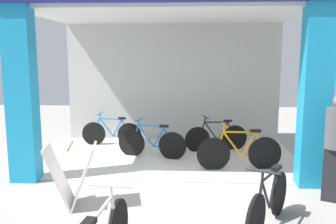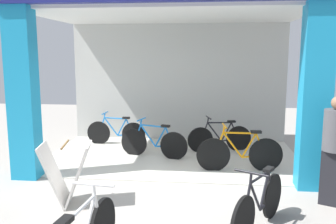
% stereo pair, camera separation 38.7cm
% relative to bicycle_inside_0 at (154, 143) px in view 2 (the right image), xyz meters
% --- Properties ---
extents(ground_plane, '(19.14, 19.14, 0.00)m').
position_rel_bicycle_inside_0_xyz_m(ground_plane, '(0.39, -1.53, -0.35)').
color(ground_plane, '#9E9991').
rests_on(ground_plane, ground).
extents(shop_facade, '(5.77, 3.67, 3.97)m').
position_rel_bicycle_inside_0_xyz_m(shop_facade, '(0.39, 0.12, 1.76)').
color(shop_facade, beige).
rests_on(shop_facade, ground).
extents(bicycle_inside_0, '(1.54, 0.50, 0.87)m').
position_rel_bicycle_inside_0_xyz_m(bicycle_inside_0, '(0.00, 0.00, 0.00)').
color(bicycle_inside_0, black).
rests_on(bicycle_inside_0, ground).
extents(bicycle_inside_1, '(1.49, 0.50, 0.84)m').
position_rel_bicycle_inside_0_xyz_m(bicycle_inside_1, '(1.47, 0.66, -0.01)').
color(bicycle_inside_1, black).
rests_on(bicycle_inside_1, ground).
extents(bicycle_inside_2, '(1.68, 0.46, 0.93)m').
position_rel_bicycle_inside_0_xyz_m(bicycle_inside_2, '(1.81, -0.75, 0.02)').
color(bicycle_inside_2, black).
rests_on(bicycle_inside_2, ground).
extents(bicycle_inside_3, '(1.51, 0.41, 0.83)m').
position_rel_bicycle_inside_0_xyz_m(bicycle_inside_3, '(-1.11, 1.02, -0.01)').
color(bicycle_inside_3, black).
rests_on(bicycle_inside_3, ground).
extents(bicycle_parked_0, '(0.83, 1.41, 0.88)m').
position_rel_bicycle_inside_0_xyz_m(bicycle_parked_0, '(1.85, -3.17, 0.01)').
color(bicycle_parked_0, black).
rests_on(bicycle_parked_0, ground).
extents(sandwich_board_sign, '(0.83, 0.66, 0.96)m').
position_rel_bicycle_inside_0_xyz_m(sandwich_board_sign, '(-0.95, -2.63, 0.13)').
color(sandwich_board_sign, silver).
rests_on(sandwich_board_sign, ground).
extents(pedestrian_0, '(0.50, 0.50, 1.67)m').
position_rel_bicycle_inside_0_xyz_m(pedestrian_0, '(3.08, -2.19, 0.53)').
color(pedestrian_0, black).
rests_on(pedestrian_0, ground).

